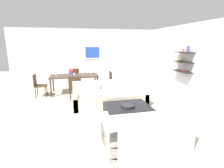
{
  "coord_description": "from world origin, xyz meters",
  "views": [
    {
      "loc": [
        -1.07,
        -4.93,
        2.0
      ],
      "look_at": [
        0.1,
        0.2,
        0.75
      ],
      "focal_mm": 27.2,
      "sensor_mm": 36.0,
      "label": 1
    }
  ],
  "objects_px": {
    "coffee_table": "(128,113)",
    "dining_table": "(74,77)",
    "sofa_beige": "(110,97)",
    "dining_chair_foot": "(75,86)",
    "dining_chair_head": "(74,77)",
    "decorative_bowl": "(128,106)",
    "wine_glass_right_near": "(92,72)",
    "dining_chair_left_near": "(38,84)",
    "loveseat_white": "(146,132)",
    "centerpiece_vase": "(72,72)",
    "dining_chair_right_near": "(108,81)",
    "wine_glass_left_near": "(56,74)",
    "wine_glass_foot": "(74,74)"
  },
  "relations": [
    {
      "from": "coffee_table",
      "to": "dining_table",
      "type": "distance_m",
      "value": 3.28
    },
    {
      "from": "sofa_beige",
      "to": "dining_chair_foot",
      "type": "height_order",
      "value": "dining_chair_foot"
    },
    {
      "from": "dining_chair_head",
      "to": "dining_chair_foot",
      "type": "distance_m",
      "value": 1.74
    },
    {
      "from": "coffee_table",
      "to": "decorative_bowl",
      "type": "height_order",
      "value": "decorative_bowl"
    },
    {
      "from": "sofa_beige",
      "to": "dining_chair_head",
      "type": "relative_size",
      "value": 2.71
    },
    {
      "from": "sofa_beige",
      "to": "wine_glass_right_near",
      "type": "xyz_separation_m",
      "value": [
        -0.41,
        1.6,
        0.59
      ]
    },
    {
      "from": "decorative_bowl",
      "to": "dining_chair_left_near",
      "type": "distance_m",
      "value": 3.86
    },
    {
      "from": "dining_table",
      "to": "wine_glass_right_near",
      "type": "height_order",
      "value": "wine_glass_right_near"
    },
    {
      "from": "loveseat_white",
      "to": "dining_chair_head",
      "type": "distance_m",
      "value": 5.18
    },
    {
      "from": "loveseat_white",
      "to": "coffee_table",
      "type": "xyz_separation_m",
      "value": [
        0.03,
        1.2,
        -0.1
      ]
    },
    {
      "from": "loveseat_white",
      "to": "wine_glass_right_near",
      "type": "height_order",
      "value": "wine_glass_right_near"
    },
    {
      "from": "wine_glass_right_near",
      "to": "centerpiece_vase",
      "type": "xyz_separation_m",
      "value": [
        -0.79,
        0.17,
        0.01
      ]
    },
    {
      "from": "dining_chair_foot",
      "to": "coffee_table",
      "type": "bearing_deg",
      "value": -56.86
    },
    {
      "from": "decorative_bowl",
      "to": "dining_chair_head",
      "type": "distance_m",
      "value": 4.07
    },
    {
      "from": "dining_chair_right_near",
      "to": "decorative_bowl",
      "type": "bearing_deg",
      "value": -90.71
    },
    {
      "from": "dining_chair_foot",
      "to": "wine_glass_left_near",
      "type": "relative_size",
      "value": 5.83
    },
    {
      "from": "sofa_beige",
      "to": "dining_chair_right_near",
      "type": "relative_size",
      "value": 2.71
    },
    {
      "from": "dining_chair_head",
      "to": "wine_glass_foot",
      "type": "relative_size",
      "value": 5.77
    },
    {
      "from": "loveseat_white",
      "to": "dining_chair_head",
      "type": "relative_size",
      "value": 1.86
    },
    {
      "from": "dining_chair_right_near",
      "to": "wine_glass_foot",
      "type": "height_order",
      "value": "wine_glass_foot"
    },
    {
      "from": "loveseat_white",
      "to": "dining_chair_foot",
      "type": "bearing_deg",
      "value": 112.05
    },
    {
      "from": "decorative_bowl",
      "to": "centerpiece_vase",
      "type": "relative_size",
      "value": 1.46
    },
    {
      "from": "decorative_bowl",
      "to": "wine_glass_foot",
      "type": "relative_size",
      "value": 2.49
    },
    {
      "from": "decorative_bowl",
      "to": "wine_glass_right_near",
      "type": "bearing_deg",
      "value": 102.32
    },
    {
      "from": "decorative_bowl",
      "to": "dining_chair_foot",
      "type": "bearing_deg",
      "value": 122.16
    },
    {
      "from": "sofa_beige",
      "to": "wine_glass_right_near",
      "type": "relative_size",
      "value": 12.94
    },
    {
      "from": "decorative_bowl",
      "to": "centerpiece_vase",
      "type": "distance_m",
      "value": 3.38
    },
    {
      "from": "dining_table",
      "to": "wine_glass_right_near",
      "type": "bearing_deg",
      "value": -9.26
    },
    {
      "from": "dining_chair_head",
      "to": "dining_chair_right_near",
      "type": "bearing_deg",
      "value": -38.34
    },
    {
      "from": "dining_table",
      "to": "coffee_table",
      "type": "bearing_deg",
      "value": -65.29
    },
    {
      "from": "wine_glass_foot",
      "to": "dining_chair_left_near",
      "type": "bearing_deg",
      "value": 171.89
    },
    {
      "from": "dining_chair_right_near",
      "to": "wine_glass_left_near",
      "type": "height_order",
      "value": "wine_glass_left_near"
    },
    {
      "from": "decorative_bowl",
      "to": "dining_chair_left_near",
      "type": "xyz_separation_m",
      "value": [
        -2.69,
        2.77,
        0.09
      ]
    },
    {
      "from": "decorative_bowl",
      "to": "coffee_table",
      "type": "bearing_deg",
      "value": 51.0
    },
    {
      "from": "sofa_beige",
      "to": "dining_chair_left_near",
      "type": "distance_m",
      "value": 2.9
    },
    {
      "from": "sofa_beige",
      "to": "centerpiece_vase",
      "type": "height_order",
      "value": "centerpiece_vase"
    },
    {
      "from": "dining_chair_foot",
      "to": "centerpiece_vase",
      "type": "xyz_separation_m",
      "value": [
        -0.09,
        0.92,
        0.38
      ]
    },
    {
      "from": "wine_glass_right_near",
      "to": "coffee_table",
      "type": "bearing_deg",
      "value": -76.98
    },
    {
      "from": "decorative_bowl",
      "to": "wine_glass_right_near",
      "type": "relative_size",
      "value": 2.06
    },
    {
      "from": "wine_glass_foot",
      "to": "centerpiece_vase",
      "type": "xyz_separation_m",
      "value": [
        -0.09,
        0.45,
        0.03
      ]
    },
    {
      "from": "dining_chair_foot",
      "to": "dining_table",
      "type": "bearing_deg",
      "value": 90.0
    },
    {
      "from": "decorative_bowl",
      "to": "dining_chair_foot",
      "type": "xyz_separation_m",
      "value": [
        -1.33,
        2.11,
        0.09
      ]
    },
    {
      "from": "dining_chair_head",
      "to": "wine_glass_left_near",
      "type": "xyz_separation_m",
      "value": [
        -0.7,
        -0.98,
        0.35
      ]
    },
    {
      "from": "loveseat_white",
      "to": "dining_chair_left_near",
      "type": "bearing_deg",
      "value": 124.33
    },
    {
      "from": "dining_chair_left_near",
      "to": "centerpiece_vase",
      "type": "height_order",
      "value": "centerpiece_vase"
    },
    {
      "from": "coffee_table",
      "to": "dining_chair_head",
      "type": "bearing_deg",
      "value": 109.56
    },
    {
      "from": "dining_chair_right_near",
      "to": "dining_chair_foot",
      "type": "bearing_deg",
      "value": -154.1
    },
    {
      "from": "decorative_bowl",
      "to": "dining_chair_right_near",
      "type": "height_order",
      "value": "dining_chair_right_near"
    },
    {
      "from": "loveseat_white",
      "to": "wine_glass_foot",
      "type": "bearing_deg",
      "value": 109.51
    },
    {
      "from": "coffee_table",
      "to": "dining_chair_foot",
      "type": "bearing_deg",
      "value": 123.14
    }
  ]
}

